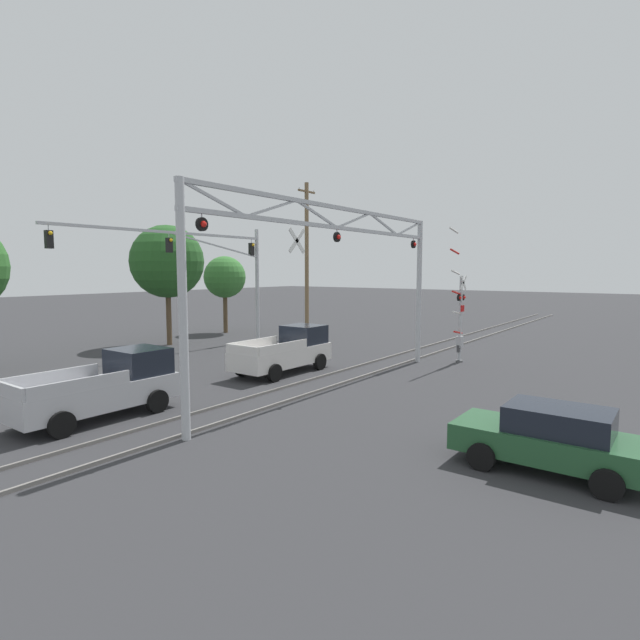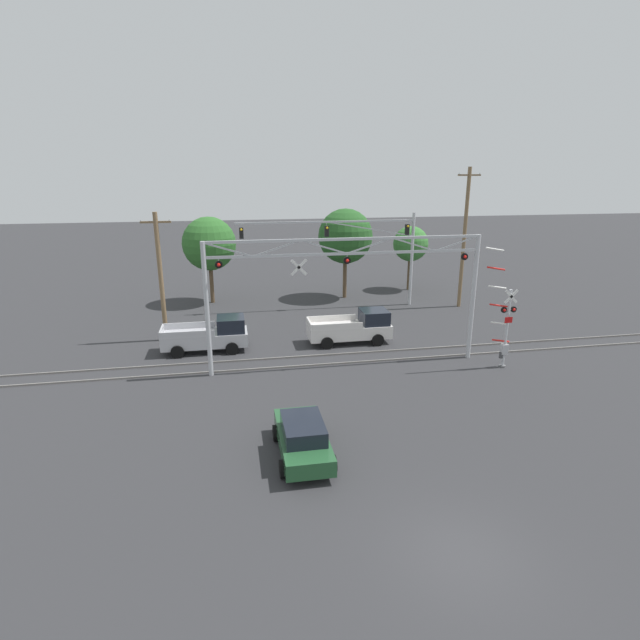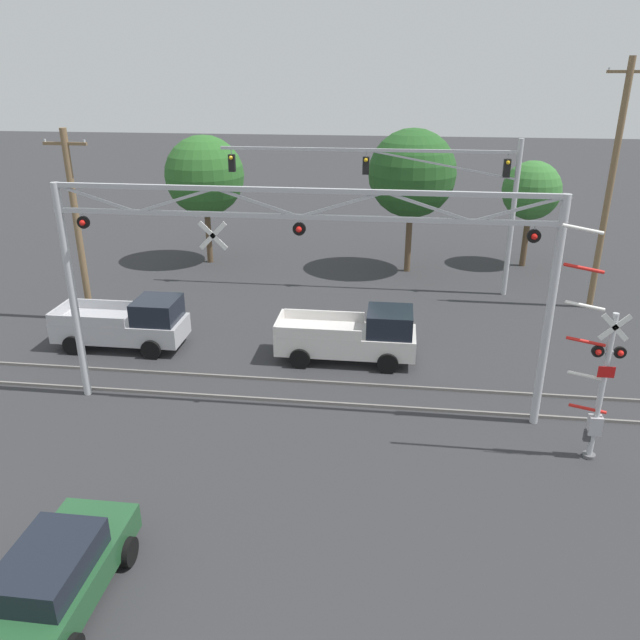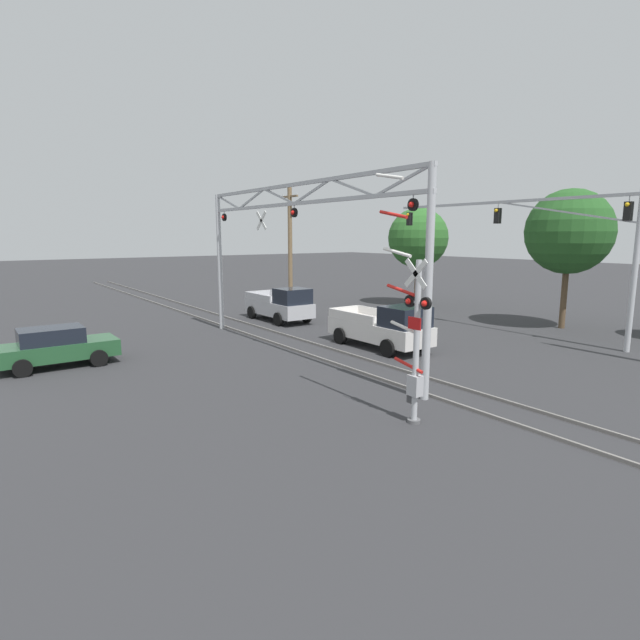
# 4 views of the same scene
# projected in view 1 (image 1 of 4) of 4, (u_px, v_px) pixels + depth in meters

# --- Properties ---
(rail_track_near) EXTENTS (80.00, 0.08, 0.10)m
(rail_track_near) POSITION_uv_depth(u_px,v_px,m) (331.00, 387.00, 19.81)
(rail_track_near) COLOR gray
(rail_track_near) RESTS_ON ground_plane
(rail_track_far) EXTENTS (80.00, 0.08, 0.10)m
(rail_track_far) POSITION_uv_depth(u_px,v_px,m) (302.00, 382.00, 20.66)
(rail_track_far) COLOR gray
(rail_track_far) RESTS_ON ground_plane
(crossing_gantry) EXTENTS (14.90, 0.28, 7.11)m
(crossing_gantry) POSITION_uv_depth(u_px,v_px,m) (337.00, 263.00, 19.15)
(crossing_gantry) COLOR #B7BABF
(crossing_gantry) RESTS_ON ground_plane
(crossing_signal_mast) EXTENTS (2.12, 0.35, 6.71)m
(crossing_signal_mast) POSITION_uv_depth(u_px,v_px,m) (460.00, 317.00, 25.12)
(crossing_signal_mast) COLOR #B7BABF
(crossing_signal_mast) RESTS_ON ground_plane
(traffic_signal_span) EXTENTS (13.85, 0.39, 7.33)m
(traffic_signal_span) POSITION_uv_depth(u_px,v_px,m) (215.00, 262.00, 29.81)
(traffic_signal_span) COLOR #B7BABF
(traffic_signal_span) RESTS_ON ground_plane
(pickup_truck_lead) EXTENTS (5.17, 2.15, 2.05)m
(pickup_truck_lead) POSITION_uv_depth(u_px,v_px,m) (287.00, 351.00, 22.95)
(pickup_truck_lead) COLOR silver
(pickup_truck_lead) RESTS_ON ground_plane
(pickup_truck_following) EXTENTS (5.03, 2.15, 2.05)m
(pickup_truck_following) POSITION_uv_depth(u_px,v_px,m) (105.00, 387.00, 15.89)
(pickup_truck_following) COLOR #B7B7BC
(pickup_truck_following) RESTS_ON ground_plane
(sedan_waiting) EXTENTS (2.03, 4.28, 1.54)m
(sedan_waiting) POSITION_uv_depth(u_px,v_px,m) (552.00, 438.00, 11.54)
(sedan_waiting) COLOR #23512D
(sedan_waiting) RESTS_ON ground_plane
(utility_pole_right) EXTENTS (1.80, 0.28, 10.70)m
(utility_pole_right) POSITION_uv_depth(u_px,v_px,m) (307.00, 258.00, 34.86)
(utility_pole_right) COLOR brown
(utility_pole_right) RESTS_ON ground_plane
(background_tree_beyond_span) EXTENTS (4.50, 4.50, 7.46)m
(background_tree_beyond_span) POSITION_uv_depth(u_px,v_px,m) (167.00, 262.00, 30.87)
(background_tree_beyond_span) COLOR brown
(background_tree_beyond_span) RESTS_ON ground_plane
(background_tree_far_left_verge) EXTENTS (3.11, 3.11, 5.73)m
(background_tree_far_left_verge) POSITION_uv_depth(u_px,v_px,m) (225.00, 277.00, 37.12)
(background_tree_far_left_verge) COLOR brown
(background_tree_far_left_verge) RESTS_ON ground_plane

